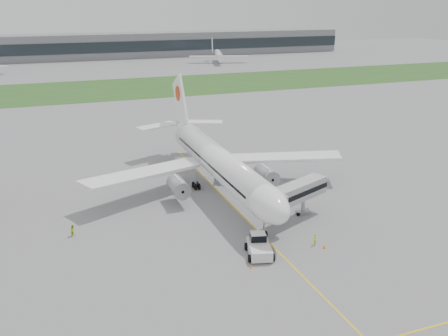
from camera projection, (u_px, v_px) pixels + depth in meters
name	position (u px, v px, depth m)	size (l,w,h in m)	color
ground	(227.00, 200.00, 84.79)	(600.00, 600.00, 0.00)	gray
apron_markings	(238.00, 211.00, 80.36)	(70.00, 70.00, 0.04)	yellow
grass_strip	(116.00, 89.00, 191.27)	(600.00, 50.00, 0.02)	#27501E
terminal_building	(85.00, 46.00, 286.54)	(320.00, 22.30, 14.00)	slate
airliner	(217.00, 160.00, 87.31)	(48.13, 53.95, 17.88)	white
pushback_tug	(259.00, 246.00, 66.39)	(4.45, 5.60, 2.58)	silver
jet_bridge	(293.00, 194.00, 75.17)	(12.50, 8.33, 6.05)	#B5B5B8
safety_cone_left	(251.00, 266.00, 63.11)	(0.37, 0.37, 0.52)	orange
safety_cone_right	(324.00, 247.00, 68.13)	(0.42, 0.42, 0.57)	orange
ground_crew_near	(315.00, 239.00, 68.91)	(0.64, 0.42, 1.75)	yellow
ground_crew_far	(73.00, 230.00, 71.59)	(0.85, 0.66, 1.76)	#B8D924
distant_aircraft_right	(219.00, 63.00, 270.04)	(31.93, 28.18, 12.21)	white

